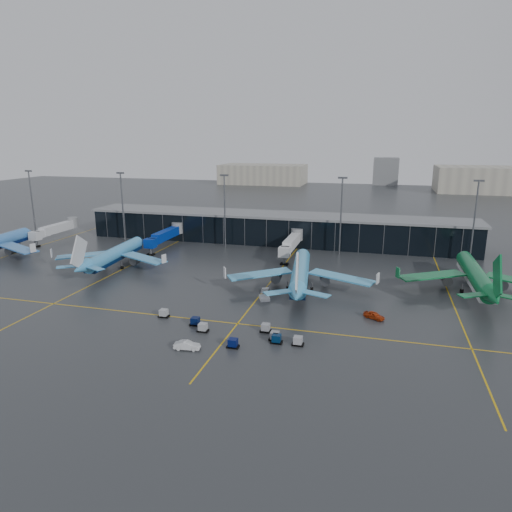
% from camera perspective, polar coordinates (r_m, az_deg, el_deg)
% --- Properties ---
extents(ground, '(600.00, 600.00, 0.00)m').
position_cam_1_polar(ground, '(112.24, -4.90, -5.02)').
color(ground, '#282B2D').
rests_on(ground, ground).
extents(terminal_pier, '(142.00, 17.00, 10.70)m').
position_cam_1_polar(terminal_pier, '(168.42, 2.30, 3.54)').
color(terminal_pier, black).
rests_on(terminal_pier, ground).
extents(jet_bridges, '(94.00, 27.50, 7.20)m').
position_cam_1_polar(jet_bridges, '(162.68, -11.36, 2.56)').
color(jet_bridges, '#595B60').
rests_on(jet_bridges, ground).
extents(flood_masts, '(203.00, 0.50, 25.50)m').
position_cam_1_polar(flood_masts, '(154.37, 3.14, 5.68)').
color(flood_masts, '#595B60').
rests_on(flood_masts, ground).
extents(distant_hangars, '(260.00, 71.00, 22.00)m').
position_cam_1_polar(distant_hangars, '(370.59, 17.45, 9.41)').
color(distant_hangars, '#B2AD99').
rests_on(distant_hangars, ground).
extents(taxi_lines, '(220.00, 120.00, 0.02)m').
position_cam_1_polar(taxi_lines, '(119.06, 1.39, -3.81)').
color(taxi_lines, gold).
rests_on(taxi_lines, ground).
extents(airliner_arkefly, '(39.72, 44.37, 12.78)m').
position_cam_1_polar(airliner_arkefly, '(141.68, -17.23, 1.19)').
color(airliner_arkefly, '#3E95CE').
rests_on(airliner_arkefly, ground).
extents(airliner_klm_near, '(44.34, 48.99, 13.61)m').
position_cam_1_polar(airliner_klm_near, '(116.47, 5.61, -0.80)').
color(airliner_klm_near, '#42A6DB').
rests_on(airliner_klm_near, ground).
extents(airliner_aer_lingus, '(39.65, 45.09, 13.78)m').
position_cam_1_polar(airliner_aer_lingus, '(125.79, 25.84, -1.02)').
color(airliner_aer_lingus, '#0C6733').
rests_on(airliner_aer_lingus, ground).
extents(baggage_carts, '(32.61, 11.71, 1.70)m').
position_cam_1_polar(baggage_carts, '(90.67, -2.41, -9.35)').
color(baggage_carts, black).
rests_on(baggage_carts, ground).
extents(mobile_airstair, '(3.30, 3.82, 3.45)m').
position_cam_1_polar(mobile_airstair, '(109.28, 1.05, -5.09)').
color(mobile_airstair, silver).
rests_on(mobile_airstair, ground).
extents(service_van_red, '(4.86, 3.88, 1.55)m').
position_cam_1_polar(service_van_red, '(101.27, 14.53, -7.19)').
color(service_van_red, '#A9300D').
rests_on(service_van_red, ground).
extents(service_van_white, '(4.99, 2.36, 1.58)m').
position_cam_1_polar(service_van_white, '(85.62, -8.62, -10.99)').
color(service_van_white, silver).
rests_on(service_van_white, ground).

